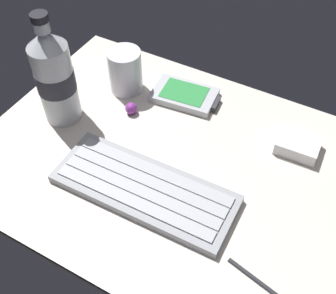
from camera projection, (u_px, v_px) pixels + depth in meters
The scene contains 8 objects.
ground_plane at pixel (167, 163), 70.53cm from camera, with size 64.00×48.00×2.80cm.
keyboard at pixel (144, 188), 64.89cm from camera, with size 29.22×11.60×1.70cm.
handheld_device at pixel (185, 95), 79.51cm from camera, with size 13.34×8.85×1.50cm.
juice_cup at pixel (125, 72), 79.07cm from camera, with size 6.40×6.40×8.50cm.
water_bottle at pixel (56, 75), 70.49cm from camera, with size 6.73×6.73×20.80cm.
charger_block at pixel (298, 145), 70.37cm from camera, with size 7.00×5.60×2.40cm, color white.
trackball_mouse at pixel (131, 108), 76.53cm from camera, with size 2.20×2.20×2.20cm, color purple.
stylus_pen at pixel (258, 280), 55.43cm from camera, with size 0.70×0.70×9.50cm, color #26262B.
Camera 1 is at (21.67, -39.29, 53.66)cm, focal length 44.45 mm.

